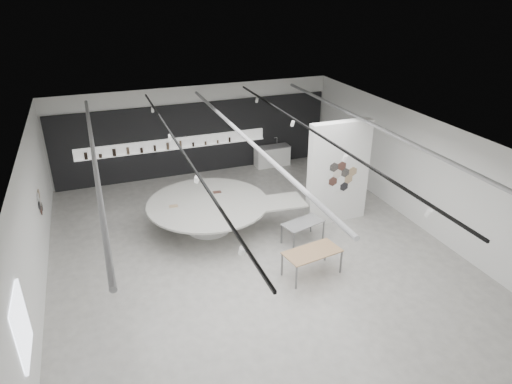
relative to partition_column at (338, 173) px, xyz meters
name	(u,v)px	position (x,y,z in m)	size (l,w,h in m)	color
room	(249,193)	(-3.59, -1.00, 0.27)	(12.02, 14.02, 3.82)	#B0ADA6
back_wall_display	(195,139)	(-3.59, 5.94, -0.26)	(11.80, 0.27, 3.10)	black
partition_column	(338,173)	(0.00, 0.00, 0.00)	(2.20, 0.38, 3.60)	white
display_island	(211,212)	(-4.30, 0.87, -1.13)	(5.35, 4.41, 1.04)	white
sample_table_wood	(312,253)	(-2.28, -2.68, -1.09)	(1.75, 1.07, 0.77)	#A87F57
sample_table_stone	(303,224)	(-1.72, -0.94, -1.16)	(1.49, 1.02, 0.70)	gray
kitchen_counter	(272,156)	(-0.15, 5.52, -1.34)	(1.62, 0.66, 1.27)	white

